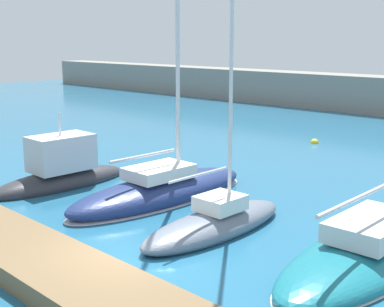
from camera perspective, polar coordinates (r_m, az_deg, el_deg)
ground_plane at (r=14.72m, az=-6.87°, el=-12.13°), size 120.00×120.00×0.00m
dock_pier at (r=13.70m, az=-12.70°, el=-13.01°), size 21.60×2.35×0.55m
motorboat_charcoal_nearest at (r=22.95m, az=-13.75°, el=-2.01°), size 1.99×6.26×3.50m
sailboat_navy_second at (r=20.49m, az=-3.32°, el=-3.80°), size 2.68×8.50×13.66m
sailboat_slate_third at (r=17.12m, az=2.54°, el=-7.18°), size 1.95×6.13×12.71m
sailboat_teal_fourth at (r=16.04m, az=18.78°, el=-9.26°), size 3.20×9.20×19.11m
mooring_buoy_yellow at (r=32.26m, az=12.96°, el=1.10°), size 0.51×0.51×0.51m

